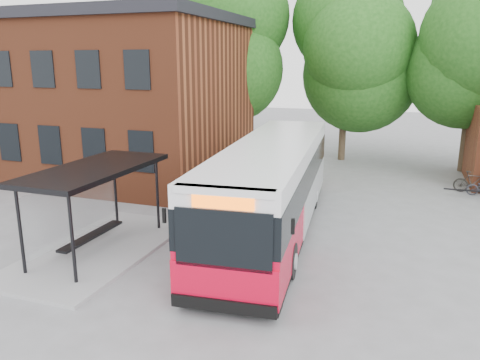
% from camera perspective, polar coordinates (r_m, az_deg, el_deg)
% --- Properties ---
extents(ground, '(100.00, 100.00, 0.00)m').
position_cam_1_polar(ground, '(15.22, -0.30, -9.45)').
color(ground, slate).
extents(station_building, '(18.40, 10.40, 8.50)m').
position_cam_1_polar(station_building, '(28.42, -19.44, 9.64)').
color(station_building, brown).
rests_on(station_building, ground).
extents(bus_shelter, '(3.60, 7.00, 2.90)m').
position_cam_1_polar(bus_shelter, '(15.93, -17.02, -3.44)').
color(bus_shelter, black).
rests_on(bus_shelter, ground).
extents(tree_0, '(7.92, 7.92, 11.00)m').
position_cam_1_polar(tree_0, '(31.04, -0.73, 13.05)').
color(tree_0, '#1A4913').
rests_on(tree_0, ground).
extents(tree_1, '(7.92, 7.92, 10.40)m').
position_cam_1_polar(tree_1, '(30.37, 12.74, 12.12)').
color(tree_1, '#1A4913').
rests_on(tree_1, ground).
extents(tree_2, '(7.92, 7.92, 11.00)m').
position_cam_1_polar(tree_2, '(29.31, 26.49, 11.54)').
color(tree_2, '#1A4913').
rests_on(tree_2, ground).
extents(city_bus, '(3.99, 13.29, 3.33)m').
position_cam_1_polar(city_bus, '(17.06, 4.00, -0.94)').
color(city_bus, red).
rests_on(city_bus, ground).
extents(bicycle_1, '(1.81, 0.74, 1.06)m').
position_cam_1_polar(bicycle_1, '(24.92, 26.58, -0.28)').
color(bicycle_1, black).
rests_on(bicycle_1, ground).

